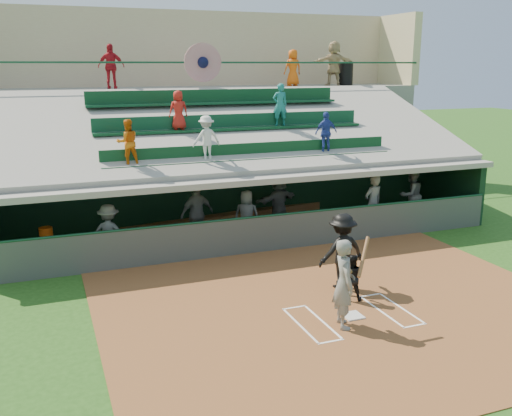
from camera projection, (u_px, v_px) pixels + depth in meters
name	position (u px, v px, depth m)	size (l,w,h in m)	color
ground	(352.00, 317.00, 12.82)	(100.00, 100.00, 0.00)	#214C15
dirt_slab	(341.00, 308.00, 13.27)	(11.00, 9.00, 0.02)	brown
home_plate	(352.00, 316.00, 12.81)	(0.43, 0.43, 0.03)	silver
batters_box_chalk	(352.00, 316.00, 12.81)	(2.65, 1.85, 0.01)	white
dugout_floor	(249.00, 235.00, 18.93)	(16.00, 3.50, 0.04)	gray
concourse_slab	(195.00, 142.00, 24.49)	(20.00, 3.00, 4.60)	gray
grandstand	(215.00, 152.00, 21.79)	(20.40, 10.40, 7.80)	#484C48
batter_at_plate	(344.00, 283.00, 12.12)	(0.94, 0.82, 1.96)	#62645E
catcher	(351.00, 277.00, 13.59)	(0.55, 0.43, 1.14)	black
home_umpire	(342.00, 251.00, 14.27)	(1.25, 0.72, 1.93)	black
dugout_bench	(242.00, 218.00, 20.11)	(15.04, 0.45, 0.45)	#976337
white_table	(46.00, 252.00, 16.21)	(0.71, 0.53, 0.62)	silver
water_cooler	(46.00, 234.00, 16.16)	(0.38, 0.38, 0.38)	#DF4F0D
dugout_player_a	(109.00, 233.00, 16.15)	(1.08, 0.62, 1.68)	#50534E
dugout_player_b	(197.00, 214.00, 17.63)	(1.16, 0.48, 1.98)	#5D605A
dugout_player_c	(247.00, 216.00, 18.05)	(0.81, 0.53, 1.65)	#575954
dugout_player_d	(279.00, 201.00, 19.42)	(1.77, 0.56, 1.90)	#595C57
dugout_player_e	(373.00, 204.00, 19.01)	(0.71, 0.47, 1.95)	#5E615C
dugout_player_f	(411.00, 195.00, 20.22)	(0.96, 0.75, 1.97)	#52544F
trash_bin	(346.00, 74.00, 25.89)	(0.65, 0.65, 0.98)	black
concourse_staff_a	(111.00, 66.00, 21.96)	(1.00, 0.42, 1.70)	#B0141E
concourse_staff_b	(293.00, 68.00, 24.97)	(0.77, 0.50, 1.57)	#E4570D
concourse_staff_c	(334.00, 63.00, 25.44)	(1.81, 0.58, 1.95)	tan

